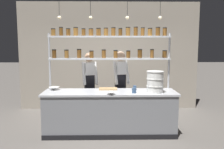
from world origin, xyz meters
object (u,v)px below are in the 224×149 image
(chef_left, at_px, (90,83))
(prep_bowl_center_front, at_px, (54,88))
(serving_cup_front, at_px, (134,90))
(container_stack, at_px, (155,82))
(prep_bowl_near_left, at_px, (111,93))
(chef_center, at_px, (120,82))
(cutting_board, at_px, (108,89))
(spice_shelf_unit, at_px, (110,48))
(serving_cup_by_board, at_px, (135,88))

(chef_left, height_order, prep_bowl_center_front, chef_left)
(serving_cup_front, bearing_deg, prep_bowl_center_front, 167.45)
(container_stack, xyz_separation_m, prep_bowl_center_front, (-2.15, 0.35, -0.19))
(container_stack, relative_size, prep_bowl_near_left, 2.33)
(chef_center, distance_m, prep_bowl_near_left, 0.99)
(container_stack, height_order, serving_cup_front, container_stack)
(prep_bowl_center_front, bearing_deg, serving_cup_front, -12.55)
(cutting_board, height_order, prep_bowl_center_front, prep_bowl_center_front)
(spice_shelf_unit, xyz_separation_m, serving_cup_front, (0.49, -0.51, -0.86))
(prep_bowl_center_front, relative_size, serving_cup_by_board, 2.39)
(spice_shelf_unit, distance_m, serving_cup_front, 1.11)
(chef_left, relative_size, chef_center, 0.98)
(container_stack, relative_size, serving_cup_by_board, 4.50)
(spice_shelf_unit, height_order, serving_cup_front, spice_shelf_unit)
(serving_cup_front, bearing_deg, spice_shelf_unit, 134.11)
(spice_shelf_unit, bearing_deg, chef_center, 51.50)
(chef_center, xyz_separation_m, prep_bowl_near_left, (-0.24, -0.96, -0.07))
(spice_shelf_unit, relative_size, chef_center, 1.54)
(spice_shelf_unit, height_order, container_stack, spice_shelf_unit)
(container_stack, bearing_deg, serving_cup_by_board, 143.60)
(prep_bowl_near_left, bearing_deg, serving_cup_by_board, 40.14)
(chef_center, height_order, prep_bowl_center_front, chef_center)
(prep_bowl_center_front, bearing_deg, serving_cup_by_board, -2.27)
(chef_left, distance_m, cutting_board, 0.64)
(cutting_board, bearing_deg, chef_left, 133.47)
(spice_shelf_unit, bearing_deg, cutting_board, -114.79)
(prep_bowl_center_front, bearing_deg, cutting_board, 2.05)
(chef_left, bearing_deg, prep_bowl_center_front, -160.85)
(chef_center, bearing_deg, serving_cup_front, -90.66)
(chef_center, distance_m, serving_cup_by_board, 0.59)
(serving_cup_by_board, bearing_deg, container_stack, -36.40)
(serving_cup_by_board, bearing_deg, chef_center, 118.82)
(chef_left, xyz_separation_m, serving_cup_by_board, (1.02, -0.58, -0.02))
(chef_center, xyz_separation_m, prep_bowl_center_front, (-1.48, -0.45, -0.06))
(prep_bowl_near_left, distance_m, serving_cup_front, 0.50)
(chef_center, xyz_separation_m, container_stack, (0.67, -0.80, 0.13))
(chef_left, xyz_separation_m, cutting_board, (0.44, -0.47, -0.06))
(serving_cup_by_board, bearing_deg, prep_bowl_near_left, -139.86)
(chef_left, xyz_separation_m, chef_center, (0.74, -0.06, 0.02))
(cutting_board, xyz_separation_m, prep_bowl_near_left, (0.05, -0.56, 0.01))
(chef_center, height_order, serving_cup_front, chef_center)
(prep_bowl_near_left, distance_m, prep_bowl_center_front, 1.34)
(chef_left, distance_m, prep_bowl_center_front, 0.90)
(spice_shelf_unit, relative_size, serving_cup_front, 25.11)
(chef_center, bearing_deg, prep_bowl_center_front, -179.67)
(chef_center, bearing_deg, serving_cup_by_board, -77.71)
(cutting_board, xyz_separation_m, prep_bowl_center_front, (-1.18, -0.04, 0.02))
(chef_center, height_order, cutting_board, chef_center)
(prep_bowl_near_left, relative_size, serving_cup_by_board, 1.93)
(cutting_board, distance_m, serving_cup_by_board, 0.59)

